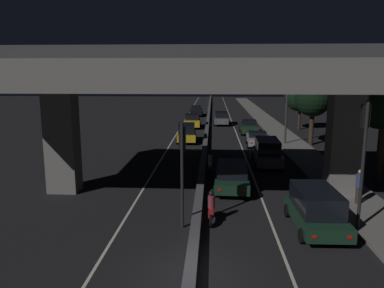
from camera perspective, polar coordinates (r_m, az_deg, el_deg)
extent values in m
plane|color=black|center=(13.30, -0.19, -19.64)|extent=(200.00, 200.00, 0.00)
cube|color=beige|center=(47.12, -1.80, 2.49)|extent=(0.12, 126.00, 0.00)
cube|color=beige|center=(47.02, 6.48, 2.41)|extent=(0.12, 126.00, 0.00)
cube|color=#4C4C51|center=(46.92, 2.34, 2.72)|extent=(0.43, 126.00, 0.44)
cube|color=slate|center=(40.73, 13.94, 1.00)|extent=(2.86, 126.00, 0.17)
cube|color=slate|center=(22.39, -19.17, 0.40)|extent=(1.69, 1.23, 5.90)
cube|color=slate|center=(21.91, 22.16, -0.01)|extent=(1.69, 1.23, 5.90)
cube|color=slate|center=(20.38, 1.30, 10.39)|extent=(22.07, 10.36, 1.43)
cube|color=#333335|center=(20.41, 1.32, 13.67)|extent=(22.07, 0.40, 0.90)
cylinder|color=black|center=(16.22, -1.51, -4.97)|extent=(0.14, 0.14, 4.68)
cube|color=black|center=(16.03, -1.48, 0.95)|extent=(0.30, 0.28, 0.95)
sphere|color=red|center=(16.13, -1.44, 2.08)|extent=(0.18, 0.18, 0.18)
sphere|color=black|center=(16.17, -1.44, 1.04)|extent=(0.18, 0.18, 0.18)
sphere|color=black|center=(16.23, -1.43, 0.00)|extent=(0.18, 0.18, 0.18)
cylinder|color=black|center=(17.23, 24.56, -3.32)|extent=(0.14, 0.14, 5.67)
cube|color=black|center=(17.04, 24.91, 3.90)|extent=(0.30, 0.28, 0.95)
sphere|color=red|center=(17.15, 24.80, 4.95)|extent=(0.18, 0.18, 0.18)
sphere|color=black|center=(17.18, 24.72, 3.96)|extent=(0.18, 0.18, 0.18)
sphere|color=black|center=(17.21, 24.65, 2.98)|extent=(0.18, 0.18, 0.18)
cylinder|color=#2D2D30|center=(36.39, 14.23, 5.75)|extent=(0.18, 0.18, 7.58)
cylinder|color=#2D2D30|center=(36.10, 12.93, 11.56)|extent=(1.98, 0.10, 0.10)
ellipsoid|color=#F2B759|center=(35.95, 11.33, 11.46)|extent=(0.56, 0.32, 0.24)
cube|color=black|center=(17.46, 18.35, -10.43)|extent=(1.96, 4.32, 0.56)
cube|color=black|center=(17.31, 18.39, -8.01)|extent=(1.72, 3.11, 0.92)
cylinder|color=black|center=(18.62, 14.31, -9.81)|extent=(0.21, 0.61, 0.61)
cylinder|color=black|center=(19.09, 19.83, -9.60)|extent=(0.21, 0.61, 0.61)
cylinder|color=black|center=(16.07, 16.44, -13.29)|extent=(0.21, 0.61, 0.61)
cylinder|color=black|center=(16.61, 22.80, -12.90)|extent=(0.21, 0.61, 0.61)
cube|color=red|center=(15.36, 18.16, -13.28)|extent=(0.18, 0.03, 0.11)
cube|color=red|center=(15.77, 22.91, -12.97)|extent=(0.18, 0.03, 0.11)
cube|color=black|center=(22.10, 6.09, -5.39)|extent=(2.08, 4.42, 0.59)
cube|color=black|center=(21.93, 6.13, -3.81)|extent=(1.78, 2.68, 0.67)
cylinder|color=black|center=(23.57, 3.80, -5.07)|extent=(0.23, 0.66, 0.65)
cylinder|color=black|center=(23.58, 8.32, -5.15)|extent=(0.23, 0.66, 0.65)
cylinder|color=black|center=(20.82, 3.53, -7.20)|extent=(0.23, 0.66, 0.65)
cylinder|color=black|center=(20.84, 8.67, -7.29)|extent=(0.23, 0.66, 0.65)
cube|color=red|center=(20.01, 4.21, -7.00)|extent=(0.18, 0.04, 0.11)
cube|color=red|center=(20.02, 8.04, -7.06)|extent=(0.18, 0.04, 0.11)
cube|color=#515459|center=(28.36, 11.37, -1.87)|extent=(2.00, 4.73, 0.71)
cube|color=black|center=(28.31, 11.41, -0.20)|extent=(1.74, 3.42, 0.92)
cylinder|color=black|center=(29.85, 9.32, -1.87)|extent=(0.22, 0.60, 0.60)
cylinder|color=black|center=(30.04, 12.75, -1.92)|extent=(0.22, 0.60, 0.60)
cylinder|color=black|center=(26.86, 9.77, -3.29)|extent=(0.22, 0.60, 0.60)
cylinder|color=black|center=(27.07, 13.57, -3.33)|extent=(0.22, 0.60, 0.60)
cube|color=red|center=(26.02, 10.50, -2.89)|extent=(0.18, 0.04, 0.11)
cube|color=red|center=(26.17, 13.31, -2.92)|extent=(0.18, 0.04, 0.11)
cube|color=gray|center=(35.45, 9.82, 0.67)|extent=(1.87, 4.03, 0.61)
cube|color=black|center=(35.27, 9.86, 1.49)|extent=(1.58, 1.64, 0.46)
cylinder|color=black|center=(36.74, 8.34, 0.58)|extent=(0.23, 0.69, 0.69)
cylinder|color=black|center=(36.87, 10.96, 0.53)|extent=(0.23, 0.69, 0.69)
cylinder|color=black|center=(34.16, 8.56, -0.19)|extent=(0.23, 0.69, 0.69)
cylinder|color=black|center=(34.30, 11.37, -0.23)|extent=(0.23, 0.69, 0.69)
cube|color=red|center=(33.44, 9.05, 0.15)|extent=(0.18, 0.04, 0.11)
cube|color=red|center=(33.55, 11.11, 0.11)|extent=(0.18, 0.04, 0.11)
cube|color=black|center=(42.85, 8.63, 2.47)|extent=(1.82, 4.34, 0.76)
cube|color=black|center=(42.65, 8.66, 3.30)|extent=(1.59, 1.74, 0.51)
cylinder|color=black|center=(44.24, 7.31, 2.27)|extent=(0.20, 0.62, 0.61)
cylinder|color=black|center=(44.40, 9.58, 2.23)|extent=(0.20, 0.62, 0.61)
cylinder|color=black|center=(41.42, 7.57, 1.69)|extent=(0.20, 0.62, 0.61)
cylinder|color=black|center=(41.59, 10.00, 1.66)|extent=(0.20, 0.62, 0.61)
cube|color=red|center=(40.64, 8.01, 2.10)|extent=(0.18, 0.03, 0.11)
cube|color=red|center=(40.76, 9.78, 2.08)|extent=(0.18, 0.03, 0.11)
cube|color=#515459|center=(50.12, 4.48, 3.73)|extent=(1.86, 4.76, 0.70)
cube|color=black|center=(50.04, 4.50, 4.51)|extent=(1.62, 2.86, 0.68)
cylinder|color=black|center=(51.72, 3.48, 3.57)|extent=(0.21, 0.66, 0.66)
cylinder|color=black|center=(51.73, 5.44, 3.54)|extent=(0.21, 0.66, 0.66)
cylinder|color=black|center=(48.61, 3.45, 3.11)|extent=(0.21, 0.66, 0.66)
cylinder|color=black|center=(48.63, 5.54, 3.09)|extent=(0.21, 0.66, 0.66)
cube|color=red|center=(47.75, 3.75, 3.44)|extent=(0.18, 0.03, 0.11)
cube|color=red|center=(47.77, 5.27, 3.42)|extent=(0.18, 0.03, 0.11)
cube|color=gold|center=(37.17, -0.81, 1.27)|extent=(1.94, 4.11, 0.67)
cube|color=black|center=(36.95, -0.81, 2.41)|extent=(1.68, 2.97, 0.86)
cylinder|color=black|center=(35.90, 0.52, 0.39)|extent=(0.23, 0.61, 0.60)
cylinder|color=black|center=(35.95, -2.23, 0.40)|extent=(0.23, 0.61, 0.60)
cylinder|color=black|center=(38.52, 0.53, 1.10)|extent=(0.23, 0.61, 0.60)
cylinder|color=black|center=(38.57, -2.04, 1.11)|extent=(0.23, 0.61, 0.60)
cube|color=white|center=(39.17, 0.17, 1.61)|extent=(0.18, 0.04, 0.11)
cube|color=white|center=(39.20, -1.63, 1.61)|extent=(0.18, 0.04, 0.11)
cube|color=gold|center=(47.13, 0.07, 3.35)|extent=(1.95, 4.29, 0.76)
cube|color=black|center=(47.04, 0.07, 4.20)|extent=(1.69, 2.58, 0.65)
cylinder|color=black|center=(45.77, 1.16, 2.64)|extent=(0.21, 0.64, 0.63)
cylinder|color=black|center=(45.83, -1.13, 2.66)|extent=(0.21, 0.64, 0.63)
cylinder|color=black|center=(48.55, 1.21, 3.11)|extent=(0.21, 0.64, 0.63)
cylinder|color=black|center=(48.61, -0.95, 3.12)|extent=(0.21, 0.64, 0.63)
cube|color=white|center=(49.24, 0.92, 3.53)|extent=(0.18, 0.03, 0.11)
cube|color=white|center=(49.29, -0.60, 3.54)|extent=(0.18, 0.03, 0.11)
cube|color=black|center=(60.41, 0.65, 4.98)|extent=(1.90, 4.61, 0.75)
cube|color=black|center=(60.58, 0.66, 5.59)|extent=(1.65, 2.22, 0.50)
cylinder|color=black|center=(58.92, 1.49, 4.47)|extent=(0.21, 0.68, 0.68)
cylinder|color=black|center=(58.98, -0.28, 4.48)|extent=(0.21, 0.68, 0.68)
cylinder|color=black|center=(61.93, 1.54, 4.77)|extent=(0.21, 0.68, 0.68)
cylinder|color=black|center=(61.99, -0.14, 4.78)|extent=(0.21, 0.68, 0.68)
cube|color=white|center=(62.69, 1.32, 5.08)|extent=(0.18, 0.03, 0.11)
cube|color=white|center=(62.73, 0.13, 5.09)|extent=(0.18, 0.03, 0.11)
cylinder|color=black|center=(18.15, 3.05, -10.07)|extent=(0.10, 0.57, 0.57)
cylinder|color=black|center=(16.92, 2.86, -11.65)|extent=(0.12, 0.58, 0.57)
cube|color=maroon|center=(17.46, 2.96, -10.16)|extent=(0.28, 1.01, 0.32)
cylinder|color=maroon|center=(17.30, 2.98, -8.77)|extent=(0.33, 0.33, 0.58)
sphere|color=black|center=(17.17, 2.99, -7.48)|extent=(0.24, 0.24, 0.24)
cube|color=red|center=(16.80, 2.86, -11.02)|extent=(0.08, 0.03, 0.08)
cylinder|color=black|center=(26.50, 2.75, -3.36)|extent=(0.09, 0.58, 0.58)
cylinder|color=black|center=(25.19, 2.80, -4.11)|extent=(0.11, 0.58, 0.58)
cube|color=silver|center=(25.79, 2.78, -3.25)|extent=(0.27, 1.04, 0.32)
cylinder|color=beige|center=(25.69, 2.79, -2.28)|extent=(0.33, 0.33, 0.57)
sphere|color=black|center=(25.60, 2.79, -1.39)|extent=(0.24, 0.24, 0.24)
cube|color=red|center=(25.09, 2.80, -3.65)|extent=(0.08, 0.03, 0.08)
cylinder|color=#2D261E|center=(21.08, 24.03, -7.17)|extent=(0.30, 0.30, 0.84)
cylinder|color=navy|center=(20.87, 24.19, -5.14)|extent=(0.36, 0.36, 0.70)
sphere|color=tan|center=(20.75, 24.29, -3.90)|extent=(0.23, 0.23, 0.23)
cylinder|color=#38281C|center=(25.82, 26.77, -1.05)|extent=(0.43, 0.43, 3.95)
cylinder|color=#2D2116|center=(37.26, 17.73, 2.25)|extent=(0.42, 0.42, 3.15)
sphere|color=black|center=(36.97, 17.98, 6.60)|extent=(3.37, 3.37, 3.37)
cylinder|color=#2D2116|center=(47.26, 16.01, 3.74)|extent=(0.32, 0.32, 2.68)
sphere|color=black|center=(47.02, 16.19, 7.08)|extent=(3.79, 3.79, 3.79)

